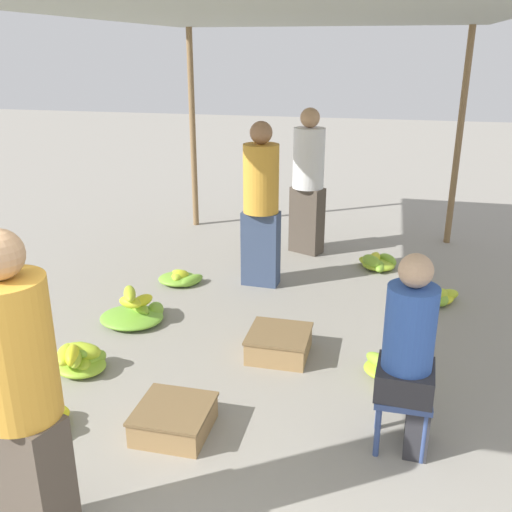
% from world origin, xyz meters
% --- Properties ---
extents(canopy_post_back_left, '(0.08, 0.08, 2.62)m').
position_xyz_m(canopy_post_back_left, '(-1.71, 6.29, 1.31)').
color(canopy_post_back_left, olive).
rests_on(canopy_post_back_left, ground).
extents(canopy_post_back_right, '(0.08, 0.08, 2.62)m').
position_xyz_m(canopy_post_back_right, '(1.71, 6.29, 1.31)').
color(canopy_post_back_right, olive).
rests_on(canopy_post_back_right, ground).
extents(canopy_tarp, '(3.82, 6.39, 0.04)m').
position_xyz_m(canopy_tarp, '(0.00, 3.30, 2.64)').
color(canopy_tarp, '#9EA399').
rests_on(canopy_tarp, canopy_post_front_left).
extents(vendor_foreground, '(0.45, 0.45, 1.67)m').
position_xyz_m(vendor_foreground, '(-0.64, 0.82, 0.87)').
color(vendor_foreground, '#4C4238').
rests_on(vendor_foreground, ground).
extents(stool, '(0.34, 0.34, 0.39)m').
position_xyz_m(stool, '(1.10, 2.02, 0.31)').
color(stool, '#384C84').
rests_on(stool, ground).
extents(vendor_seated, '(0.36, 0.36, 1.29)m').
position_xyz_m(vendor_seated, '(1.12, 2.02, 0.66)').
color(vendor_seated, '#2D2D33').
rests_on(vendor_seated, ground).
extents(banana_pile_left_0, '(0.42, 0.51, 0.17)m').
position_xyz_m(banana_pile_left_0, '(-1.19, 1.60, 0.07)').
color(banana_pile_left_0, '#92BF32').
rests_on(banana_pile_left_0, ground).
extents(banana_pile_left_1, '(0.50, 0.37, 0.15)m').
position_xyz_m(banana_pile_left_1, '(-1.16, 4.19, 0.06)').
color(banana_pile_left_1, '#CAD528').
rests_on(banana_pile_left_1, ground).
extents(banana_pile_left_2, '(0.58, 0.60, 0.34)m').
position_xyz_m(banana_pile_left_2, '(-1.25, 3.25, 0.09)').
color(banana_pile_left_2, '#8BBC33').
rests_on(banana_pile_left_2, ground).
extents(banana_pile_left_3, '(0.39, 0.43, 0.25)m').
position_xyz_m(banana_pile_left_3, '(-1.30, 2.35, 0.11)').
color(banana_pile_left_3, '#A5C62F').
rests_on(banana_pile_left_3, ground).
extents(banana_pile_right_0, '(0.60, 0.45, 0.22)m').
position_xyz_m(banana_pile_right_0, '(1.39, 4.33, 0.07)').
color(banana_pile_right_0, '#B4CC2C').
rests_on(banana_pile_right_0, ground).
extents(banana_pile_right_1, '(0.47, 0.50, 0.16)m').
position_xyz_m(banana_pile_right_1, '(1.05, 2.84, 0.07)').
color(banana_pile_right_1, '#BCCF2B').
rests_on(banana_pile_right_1, ground).
extents(banana_pile_right_2, '(0.51, 0.47, 0.18)m').
position_xyz_m(banana_pile_right_2, '(0.86, 5.14, 0.07)').
color(banana_pile_right_2, '#88BB34').
rests_on(banana_pile_right_2, ground).
extents(crate_near, '(0.48, 0.48, 0.19)m').
position_xyz_m(crate_near, '(-0.33, 1.82, 0.09)').
color(crate_near, '#9E7A4C').
rests_on(crate_near, ground).
extents(crate_mid, '(0.49, 0.49, 0.20)m').
position_xyz_m(crate_mid, '(0.15, 2.96, 0.10)').
color(crate_mid, '#9E7A4C').
rests_on(crate_mid, ground).
extents(shopper_walking_mid, '(0.39, 0.38, 1.70)m').
position_xyz_m(shopper_walking_mid, '(-0.33, 4.39, 0.88)').
color(shopper_walking_mid, '#384766').
rests_on(shopper_walking_mid, ground).
extents(shopper_walking_far, '(0.48, 0.48, 1.73)m').
position_xyz_m(shopper_walking_far, '(-0.01, 5.51, 0.90)').
color(shopper_walking_far, '#4C4238').
rests_on(shopper_walking_far, ground).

